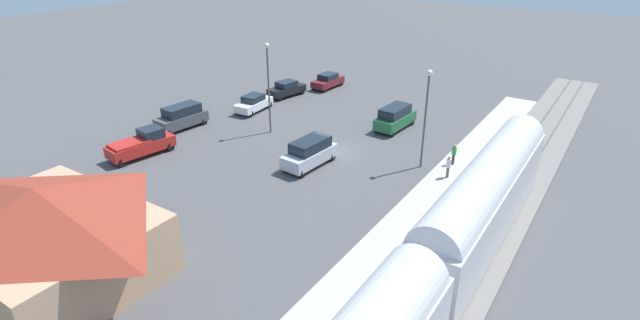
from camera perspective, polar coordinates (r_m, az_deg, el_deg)
ground_plane at (r=40.93m, az=1.62°, el=0.88°), size 200.00×200.00×0.00m
railway_track at (r=36.33m, az=20.76°, el=-4.03°), size 4.80×70.00×0.30m
platform at (r=37.13m, az=14.85°, el=-2.42°), size 3.20×46.00×0.30m
passenger_train at (r=22.43m, az=12.00°, el=-13.91°), size 2.93×36.75×4.98m
station_building at (r=29.14m, az=-29.65°, el=-7.37°), size 11.63×9.24×5.28m
pedestrian_on_platform at (r=36.96m, az=14.88°, el=-0.60°), size 0.36×0.36×1.71m
pedestrian_waiting_far at (r=39.19m, az=15.49°, el=0.83°), size 0.36×0.36×1.71m
sedan_black at (r=55.53m, az=-3.96°, el=8.38°), size 2.59×4.75×1.74m
pickup_red at (r=42.66m, az=-20.23°, el=1.80°), size 2.83×5.65×2.14m
suv_green at (r=46.19m, az=8.83°, el=5.00°), size 2.27×5.01×2.22m
sedan_maroon at (r=58.56m, az=0.93°, el=9.31°), size 2.07×4.59×1.74m
suv_charcoal at (r=47.64m, az=-15.98°, el=4.93°), size 2.45×5.08×2.22m
sedan_white at (r=50.95m, az=-7.82°, el=6.66°), size 2.18×4.63×1.74m
suv_silver at (r=38.16m, az=-1.22°, el=0.90°), size 2.34×5.04×2.22m
light_pole_near_platform at (r=37.44m, az=12.39°, el=6.02°), size 0.44×0.44×7.82m
light_pole_lot_center at (r=43.83m, az=-6.11°, el=9.56°), size 0.44×0.44×8.26m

